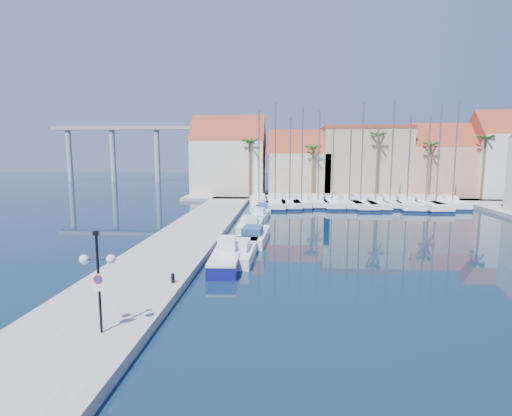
{
  "coord_description": "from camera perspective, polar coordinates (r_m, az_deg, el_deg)",
  "views": [
    {
      "loc": [
        -0.41,
        -21.73,
        7.75
      ],
      "look_at": [
        -2.84,
        12.02,
        3.0
      ],
      "focal_mm": 28.0,
      "sensor_mm": 36.0,
      "label": 1
    }
  ],
  "objects": [
    {
      "name": "motorboat_west_5",
      "position": [
        54.62,
        0.67,
        0.37
      ],
      "size": [
        2.59,
        6.73,
        1.4
      ],
      "rotation": [
        0.0,
        0.0,
        -0.07
      ],
      "color": "white",
      "rests_on": "ground"
    },
    {
      "name": "sailboat_5",
      "position": [
        58.44,
        10.73,
        0.79
      ],
      "size": [
        2.71,
        9.76,
        11.28
      ],
      "rotation": [
        0.0,
        0.0,
        0.01
      ],
      "color": "white",
      "rests_on": "ground"
    },
    {
      "name": "motorboat_west_4",
      "position": [
        50.72,
        1.01,
        -0.22
      ],
      "size": [
        2.15,
        5.57,
        1.4
      ],
      "rotation": [
        0.0,
        0.0,
        0.08
      ],
      "color": "white",
      "rests_on": "ground"
    },
    {
      "name": "fishing_boat",
      "position": [
        27.17,
        -4.35,
        -7.21
      ],
      "size": [
        2.03,
        5.55,
        1.92
      ],
      "rotation": [
        0.0,
        0.0,
        0.04
      ],
      "color": "navy",
      "rests_on": "ground"
    },
    {
      "name": "palm_0",
      "position": [
        63.99,
        -0.9,
        9.18
      ],
      "size": [
        2.6,
        2.6,
        10.15
      ],
      "color": "brown",
      "rests_on": "shore_north"
    },
    {
      "name": "motorboat_west_0",
      "position": [
        29.77,
        -2.48,
        -6.09
      ],
      "size": [
        2.49,
        7.29,
        1.4
      ],
      "rotation": [
        0.0,
        0.0,
        -0.02
      ],
      "color": "white",
      "rests_on": "ground"
    },
    {
      "name": "building_1",
      "position": [
        68.82,
        6.16,
        5.9
      ],
      "size": [
        10.3,
        8.0,
        11.0
      ],
      "color": "tan",
      "rests_on": "shore_north"
    },
    {
      "name": "sailboat_11",
      "position": [
        60.94,
        22.78,
        0.59
      ],
      "size": [
        4.09,
        12.05,
        12.54
      ],
      "rotation": [
        0.0,
        0.0,
        0.08
      ],
      "color": "white",
      "rests_on": "ground"
    },
    {
      "name": "sailboat_6",
      "position": [
        58.72,
        13.02,
        0.76
      ],
      "size": [
        3.08,
        9.47,
        11.03
      ],
      "rotation": [
        0.0,
        0.0,
        0.07
      ],
      "color": "white",
      "rests_on": "ground"
    },
    {
      "name": "motorboat_west_3",
      "position": [
        45.85,
        0.52,
        -1.1
      ],
      "size": [
        2.11,
        5.45,
        1.4
      ],
      "rotation": [
        0.0,
        0.0,
        -0.08
      ],
      "color": "white",
      "rests_on": "ground"
    },
    {
      "name": "bollard",
      "position": [
        23.11,
        -11.79,
        -9.79
      ],
      "size": [
        0.21,
        0.21,
        0.51
      ],
      "primitive_type": "cylinder",
      "color": "black",
      "rests_on": "quay_west"
    },
    {
      "name": "motorboat_west_2",
      "position": [
        40.28,
        -0.78,
        -2.37
      ],
      "size": [
        2.28,
        6.93,
        1.4
      ],
      "rotation": [
        0.0,
        0.0,
        -0.01
      ],
      "color": "white",
      "rests_on": "ground"
    },
    {
      "name": "lamp_post",
      "position": [
        17.12,
        -21.65,
        -7.77
      ],
      "size": [
        1.42,
        0.5,
        4.21
      ],
      "rotation": [
        0.0,
        0.0,
        0.12
      ],
      "color": "black",
      "rests_on": "quay_west"
    },
    {
      "name": "palm_4",
      "position": [
        70.64,
        29.97,
        8.39
      ],
      "size": [
        2.6,
        2.6,
        10.65
      ],
      "color": "brown",
      "rests_on": "shore_north"
    },
    {
      "name": "building_0",
      "position": [
        69.41,
        -3.85,
        6.96
      ],
      "size": [
        12.3,
        9.0,
        13.5
      ],
      "color": "beige",
      "rests_on": "shore_north"
    },
    {
      "name": "building_3",
      "position": [
        73.3,
        24.53,
        5.79
      ],
      "size": [
        10.3,
        8.0,
        12.0
      ],
      "color": "tan",
      "rests_on": "shore_north"
    },
    {
      "name": "sailboat_9",
      "position": [
        60.26,
        18.49,
        0.83
      ],
      "size": [
        2.49,
        8.29,
        14.93
      ],
      "rotation": [
        0.0,
        0.0,
        -0.04
      ],
      "color": "white",
      "rests_on": "ground"
    },
    {
      "name": "building_2",
      "position": [
        71.03,
        15.1,
        6.51
      ],
      "size": [
        14.2,
        10.2,
        11.5
      ],
      "color": "tan",
      "rests_on": "shore_north"
    },
    {
      "name": "sailboat_2",
      "position": [
        57.76,
        4.78,
        0.83
      ],
      "size": [
        3.41,
        10.28,
        12.37
      ],
      "rotation": [
        0.0,
        0.0,
        0.07
      ],
      "color": "white",
      "rests_on": "ground"
    },
    {
      "name": "sailboat_10",
      "position": [
        60.12,
        20.6,
        0.62
      ],
      "size": [
        3.76,
        11.4,
        12.57
      ],
      "rotation": [
        0.0,
        0.0,
        -0.07
      ],
      "color": "white",
      "rests_on": "ground"
    },
    {
      "name": "palm_1",
      "position": [
        63.89,
        8.16,
        8.25
      ],
      "size": [
        2.6,
        2.6,
        9.15
      ],
      "color": "brown",
      "rests_on": "shore_north"
    },
    {
      "name": "building_4",
      "position": [
        75.98,
        31.26,
        6.25
      ],
      "size": [
        8.3,
        8.0,
        14.0
      ],
      "color": "white",
      "rests_on": "shore_north"
    },
    {
      "name": "palm_3",
      "position": [
        67.56,
        23.74,
        8.05
      ],
      "size": [
        2.6,
        2.6,
        9.65
      ],
      "color": "brown",
      "rests_on": "shore_north"
    },
    {
      "name": "sailboat_12",
      "position": [
        61.88,
        24.16,
        0.68
      ],
      "size": [
        2.78,
        9.08,
        14.27
      ],
      "rotation": [
        0.0,
        0.0,
        -0.04
      ],
      "color": "white",
      "rests_on": "ground"
    },
    {
      "name": "quay_west",
      "position": [
        37.03,
        -9.4,
        -3.8
      ],
      "size": [
        6.0,
        77.0,
        0.5
      ],
      "primitive_type": "cube",
      "color": "gray",
      "rests_on": "ground"
    },
    {
      "name": "sailboat_8",
      "position": [
        59.37,
        16.57,
        0.71
      ],
      "size": [
        3.05,
        10.47,
        11.4
      ],
      "rotation": [
        0.0,
        0.0,
        -0.03
      ],
      "color": "white",
      "rests_on": "ground"
    },
    {
      "name": "motorboat_west_1",
      "position": [
        35.02,
        -0.36,
        -3.94
      ],
      "size": [
        2.65,
        7.25,
        1.4
      ],
      "rotation": [
        0.0,
        0.0,
        -0.05
      ],
      "color": "white",
      "rests_on": "ground"
    },
    {
      "name": "sailboat_0",
      "position": [
        58.36,
        0.4,
        0.95
      ],
      "size": [
        3.43,
        10.05,
        13.52
      ],
      "rotation": [
        0.0,
        0.0,
        0.08
      ],
      "color": "white",
      "rests_on": "ground"
    },
    {
      "name": "palm_2",
      "position": [
        65.38,
        17.1,
        9.63
      ],
      "size": [
        2.6,
        2.6,
        11.15
      ],
      "color": "brown",
      "rests_on": "shore_north"
    },
    {
      "name": "ground",
      "position": [
        23.08,
        5.01,
        -11.66
      ],
      "size": [
        260.0,
        260.0,
        0.0
      ],
      "primitive_type": "plane",
      "color": "black",
      "rests_on": "ground"
    },
    {
      "name": "sailboat_3",
      "position": [
        58.34,
        6.48,
        0.91
      ],
      "size": [
        2.6,
        9.61,
        13.83
      ],
      "rotation": [
        0.0,
        0.0,
        0.01
      ],
      "color": "white",
      "rests_on": "ground"
    },
    {
      "name": "shore_north",
      "position": [
        70.9,
        12.55,
        1.73
      ],
      "size": [
        54.0,
        16.0,
        0.5
      ],
      "primitive_type": "cube",
      "color": "gray",
      "rests_on": "ground"
    },
    {
      "name": "sailboat_1",
      "position": [
        57.93,
        2.74,
        0.88
      ],
      "size": [
        3.17,
        11.65,
        14.58
      ],
      "rotation": [
        0.0,
        0.0,
        0.01
      ],
      "color": "white",
      "rests_on": "ground"
    },
    {
      "name": "sailboat_13",
      "position": [
        63.23,
        26.07,
        0.7
      ],
      "size": [
        3.05,
        9.55,
        14.52
      ],
      "rotation": [
        0.0,
        0.0,
        -0.06
      ],
      "color": "white",
      "rests_on": "ground"
    },
    {
      "name": "sailboat_7",
      "position": [
        59.09,
        14.53,
        0.77
      ],
      "size": [
        3.6,
        11.59,
        14.61
      ],
      "rotation": [
        0.0,
        0.0,
        0.05
      ],
      "color": "white",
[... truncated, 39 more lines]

